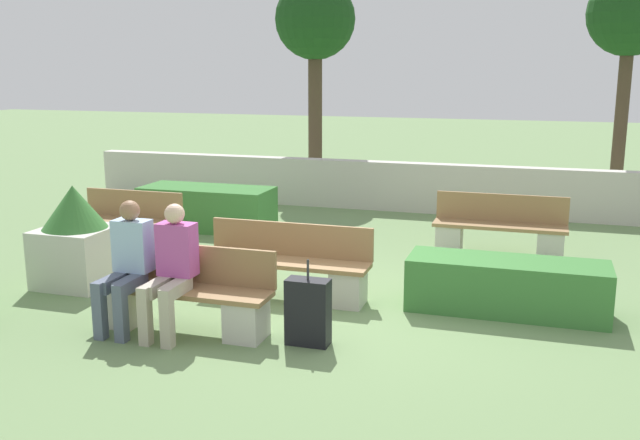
# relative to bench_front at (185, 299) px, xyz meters

# --- Properties ---
(ground_plane) EXTENTS (60.00, 60.00, 0.00)m
(ground_plane) POSITION_rel_bench_front_xyz_m (1.37, 1.08, -0.33)
(ground_plane) COLOR #6B8956
(perimeter_wall) EXTENTS (13.59, 0.30, 0.92)m
(perimeter_wall) POSITION_rel_bench_front_xyz_m (1.37, 6.81, 0.12)
(perimeter_wall) COLOR beige
(perimeter_wall) RESTS_ON ground_plane
(bench_front) EXTENTS (1.86, 0.48, 0.86)m
(bench_front) POSITION_rel_bench_front_xyz_m (0.00, 0.00, 0.00)
(bench_front) COLOR #937047
(bench_front) RESTS_ON ground_plane
(bench_left_side) EXTENTS (2.01, 0.48, 0.86)m
(bench_left_side) POSITION_rel_bench_front_xyz_m (0.62, 1.31, 0.01)
(bench_left_side) COLOR #937047
(bench_left_side) RESTS_ON ground_plane
(bench_right_side) EXTENTS (1.60, 0.48, 0.86)m
(bench_right_side) POSITION_rel_bench_front_xyz_m (-2.38, 2.71, -0.01)
(bench_right_side) COLOR #937047
(bench_right_side) RESTS_ON ground_plane
(bench_back) EXTENTS (1.87, 0.49, 0.86)m
(bench_back) POSITION_rel_bench_front_xyz_m (2.89, 4.04, 0.00)
(bench_back) COLOR #937047
(bench_back) RESTS_ON ground_plane
(person_seated_man) EXTENTS (0.38, 0.63, 1.33)m
(person_seated_man) POSITION_rel_bench_front_xyz_m (-0.06, -0.14, 0.40)
(person_seated_man) COLOR #B2A893
(person_seated_man) RESTS_ON ground_plane
(person_seated_woman) EXTENTS (0.38, 0.63, 1.34)m
(person_seated_woman) POSITION_rel_bench_front_xyz_m (-0.57, -0.14, 0.41)
(person_seated_woman) COLOR #515B70
(person_seated_woman) RESTS_ON ground_plane
(hedge_block_near_right) EXTENTS (2.17, 0.72, 0.59)m
(hedge_block_near_right) POSITION_rel_bench_front_xyz_m (3.13, 1.57, -0.04)
(hedge_block_near_right) COLOR #3D7A38
(hedge_block_near_right) RESTS_ON ground_plane
(hedge_block_mid_left) EXTENTS (2.20, 0.89, 0.70)m
(hedge_block_mid_left) POSITION_rel_bench_front_xyz_m (-1.89, 4.34, 0.02)
(hedge_block_mid_left) COLOR #3D7A38
(hedge_block_mid_left) RESTS_ON ground_plane
(planter_corner_right) EXTENTS (0.86, 0.86, 1.26)m
(planter_corner_right) POSITION_rel_bench_front_xyz_m (-2.02, 1.01, 0.27)
(planter_corner_right) COLOR beige
(planter_corner_right) RESTS_ON ground_plane
(suitcase) EXTENTS (0.42, 0.22, 0.86)m
(suitcase) POSITION_rel_bench_front_xyz_m (1.33, 0.01, -0.00)
(suitcase) COLOR black
(suitcase) RESTS_ON ground_plane
(tree_leftmost) EXTENTS (1.70, 1.70, 4.50)m
(tree_leftmost) POSITION_rel_bench_front_xyz_m (-1.35, 8.57, 3.20)
(tree_leftmost) COLOR #473828
(tree_leftmost) RESTS_ON ground_plane
(tree_center_left) EXTENTS (1.57, 1.57, 4.42)m
(tree_center_left) POSITION_rel_bench_front_xyz_m (4.80, 8.52, 3.20)
(tree_center_left) COLOR #473828
(tree_center_left) RESTS_ON ground_plane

